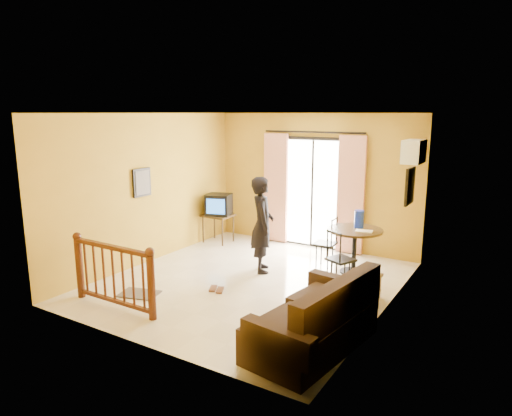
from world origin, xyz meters
The scene contains 19 objects.
ground centered at (0.00, 0.00, 0.00)m, with size 5.00×5.00×0.00m, color beige.
room_shell centered at (0.00, 0.00, 1.70)m, with size 5.00×5.00×5.00m.
balcony_door centered at (0.00, 2.43, 1.19)m, with size 2.25×0.14×2.46m.
tv_table centered at (-1.90, 1.70, 0.54)m, with size 0.62×0.52×0.62m.
television centered at (-1.87, 1.70, 0.85)m, with size 0.62×0.59×0.46m.
picture_left centered at (-2.22, -0.20, 1.55)m, with size 0.05×0.42×0.52m.
dining_table centered at (1.32, 1.35, 0.64)m, with size 0.97×0.97×0.80m.
water_jug centered at (1.35, 1.48, 0.96)m, with size 0.17×0.17×0.31m, color #142ABC.
serving_tray centered at (1.52, 1.25, 0.81)m, with size 0.28×0.18×0.02m, color white.
dining_chairs centered at (1.06, 1.00, 0.00)m, with size 1.07×1.20×0.95m.
air_conditioner centered at (2.09, 1.95, 2.15)m, with size 0.31×0.60×0.40m.
botanical_print centered at (2.22, 1.30, 1.65)m, with size 0.05×0.50×0.60m.
coffee_table centered at (1.85, 0.07, 0.26)m, with size 0.49×0.88×0.39m.
bowl centered at (1.85, 0.06, 0.42)m, with size 0.19×0.19×0.06m, color #57311D.
sofa centered at (1.86, -1.47, 0.34)m, with size 1.12×2.02×0.91m.
standing_person centered at (-0.12, 0.60, 0.86)m, with size 0.63×0.41×1.72m, color black.
stair_balustrade centered at (-1.15, -1.90, 0.56)m, with size 1.63×0.13×1.04m.
doormat centered at (-1.21, -1.37, 0.01)m, with size 0.60×0.40×0.02m, color #574F46.
sandals centered at (-0.27, -0.59, 0.01)m, with size 0.34×0.27×0.03m.
Camera 1 is at (3.88, -6.16, 2.81)m, focal length 32.00 mm.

